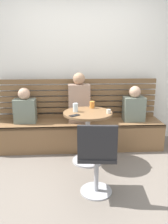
# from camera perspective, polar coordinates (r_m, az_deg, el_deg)

# --- Properties ---
(ground) EXTENTS (8.00, 8.00, 0.00)m
(ground) POSITION_cam_1_polar(r_m,az_deg,el_deg) (2.80, -0.26, -18.66)
(ground) COLOR #70665B
(back_wall) EXTENTS (5.20, 0.10, 2.90)m
(back_wall) POSITION_cam_1_polar(r_m,az_deg,el_deg) (3.97, -1.70, 13.51)
(back_wall) COLOR white
(back_wall) RESTS_ON ground
(booth_bench) EXTENTS (2.70, 0.52, 0.44)m
(booth_bench) POSITION_cam_1_polar(r_m,az_deg,el_deg) (3.77, -1.33, -5.69)
(booth_bench) COLOR brown
(booth_bench) RESTS_ON ground
(booth_backrest) EXTENTS (2.65, 0.04, 0.67)m
(booth_backrest) POSITION_cam_1_polar(r_m,az_deg,el_deg) (3.85, -1.52, 3.38)
(booth_backrest) COLOR brown
(booth_backrest) RESTS_ON booth_bench
(cafe_table) EXTENTS (0.68, 0.68, 0.74)m
(cafe_table) POSITION_cam_1_polar(r_m,az_deg,el_deg) (3.19, 0.93, -3.88)
(cafe_table) COLOR #ADADB2
(cafe_table) RESTS_ON ground
(white_chair) EXTENTS (0.43, 0.43, 0.85)m
(white_chair) POSITION_cam_1_polar(r_m,az_deg,el_deg) (2.47, 3.23, -11.14)
(white_chair) COLOR #ADADB2
(white_chair) RESTS_ON ground
(person_adult) EXTENTS (0.34, 0.22, 0.79)m
(person_adult) POSITION_cam_1_polar(r_m,az_deg,el_deg) (3.63, -1.23, 2.99)
(person_adult) COLOR #9E7F6B
(person_adult) RESTS_ON booth_bench
(person_child_left) EXTENTS (0.34, 0.22, 0.56)m
(person_child_left) POSITION_cam_1_polar(r_m,az_deg,el_deg) (3.74, -14.60, 1.08)
(person_child_left) COLOR slate
(person_child_left) RESTS_ON booth_bench
(person_child_middle) EXTENTS (0.34, 0.22, 0.58)m
(person_child_middle) POSITION_cam_1_polar(r_m,az_deg,el_deg) (3.79, 12.43, 1.53)
(person_child_middle) COLOR slate
(person_child_middle) RESTS_ON booth_bench
(cup_espresso_small) EXTENTS (0.06, 0.06, 0.05)m
(cup_espresso_small) POSITION_cam_1_polar(r_m,az_deg,el_deg) (3.08, 6.19, 0.16)
(cup_espresso_small) COLOR silver
(cup_espresso_small) RESTS_ON cafe_table
(cup_tumbler_orange) EXTENTS (0.07, 0.07, 0.10)m
(cup_tumbler_orange) POSITION_cam_1_polar(r_m,az_deg,el_deg) (3.35, 2.03, 1.86)
(cup_tumbler_orange) COLOR orange
(cup_tumbler_orange) RESTS_ON cafe_table
(cup_glass_tall) EXTENTS (0.07, 0.07, 0.12)m
(cup_glass_tall) POSITION_cam_1_polar(r_m,az_deg,el_deg) (3.14, -2.17, 1.13)
(cup_glass_tall) COLOR silver
(cup_glass_tall) RESTS_ON cafe_table
(phone_on_table) EXTENTS (0.15, 0.14, 0.01)m
(phone_on_table) POSITION_cam_1_polar(r_m,az_deg,el_deg) (2.95, -2.40, -0.87)
(phone_on_table) COLOR black
(phone_on_table) RESTS_ON cafe_table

